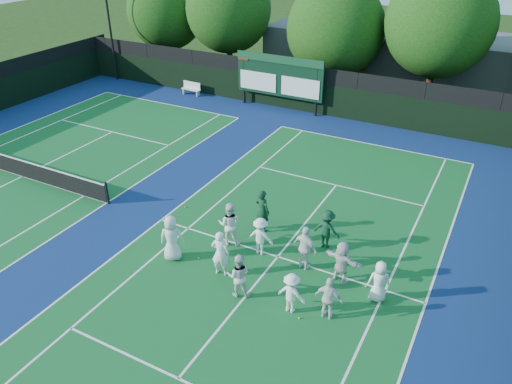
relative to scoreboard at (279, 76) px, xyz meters
The scene contains 30 objects.
ground 17.23m from the scoreboard, 65.78° to the right, with size 120.00×120.00×0.00m, color #1E380F.
court_apron 14.78m from the scoreboard, 86.03° to the right, with size 34.00×32.00×0.01m, color navy.
near_court 16.33m from the scoreboard, 64.32° to the right, with size 11.05×23.85×0.01m.
left_court 16.32m from the scoreboard, 115.60° to the right, with size 11.05×23.85×0.01m.
back_fence 1.38m from the scoreboard, 22.25° to the left, with size 34.00×0.08×3.00m.
scoreboard is the anchor object (origin of this frame).
clubhouse 9.80m from the scoreboard, 59.22° to the left, with size 18.00×6.00×4.00m, color #5A5A5F.
tennis_net 16.26m from the scoreboard, 115.60° to the right, with size 11.30×0.10×1.10m.
bench 6.97m from the scoreboard, behind, with size 1.47×0.47×0.92m.
tree_a 12.39m from the scoreboard, 160.83° to the left, with size 5.95×5.95×7.72m.
tree_b 7.66m from the scoreboard, 145.76° to the left, with size 6.16×6.16×8.34m.
tree_c 5.14m from the scoreboard, 59.82° to the left, with size 6.47×6.47×7.85m.
tree_d 10.20m from the scoreboard, 24.38° to the left, with size 6.51×6.51×8.88m.
tennis_ball_0 16.84m from the scoreboard, 74.61° to the right, with size 0.07×0.07×0.07m, color #C0C817.
tennis_ball_1 17.39m from the scoreboard, 57.33° to the right, with size 0.07×0.07×0.07m, color #C0C817.
tennis_ball_2 19.58m from the scoreboard, 62.26° to the right, with size 0.07×0.07×0.07m, color #C0C817.
tennis_ball_3 13.58m from the scoreboard, 82.15° to the right, with size 0.07×0.07×0.07m, color #C0C817.
tennis_ball_5 18.20m from the scoreboard, 54.53° to the right, with size 0.07×0.07×0.07m, color #C0C817.
player_front_0 16.93m from the scoreboard, 77.79° to the right, with size 0.89×0.58×1.83m, color silver.
player_front_1 17.43m from the scoreboard, 71.06° to the right, with size 0.66×0.43×1.81m, color white.
player_front_2 18.46m from the scoreboard, 68.44° to the right, with size 0.80×0.62×1.65m, color silver.
player_front_3 19.13m from the scoreboard, 63.04° to the right, with size 0.95×0.54×1.46m, color white.
player_front_4 19.45m from the scoreboard, 59.59° to the right, with size 0.92×0.38×1.56m, color white.
player_back_0 15.53m from the scoreboard, 71.32° to the right, with size 0.88×0.68×1.81m, color white.
player_back_1 16.04m from the scoreboard, 66.72° to the right, with size 1.00×0.57×1.54m, color white.
player_back_2 16.87m from the scoreboard, 61.02° to the right, with size 1.03×0.43×1.75m, color white.
player_back_3 17.64m from the scoreboard, 57.11° to the right, with size 1.49×0.48×1.61m, color silver.
player_back_4 18.76m from the scoreboard, 54.04° to the right, with size 0.75×0.48×1.53m, color white.
coach_left 14.44m from the scoreboard, 66.89° to the right, with size 0.67×0.44×1.85m, color #0D331D.
coach_right 15.61m from the scoreboard, 57.48° to the right, with size 1.05×0.61×1.63m, color #0F3820.
Camera 1 is at (6.42, -12.83, 11.44)m, focal length 35.00 mm.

